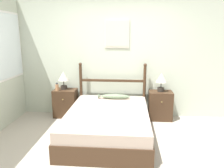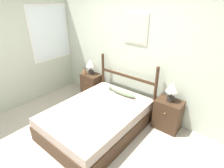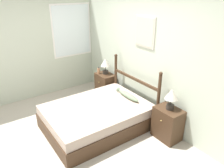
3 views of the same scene
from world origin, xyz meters
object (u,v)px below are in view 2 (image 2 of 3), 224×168
Objects in this scene: table_lamp_right at (172,88)px; bottle at (84,71)px; bed at (98,119)px; table_lamp_left at (91,64)px; nightstand_right at (168,115)px; fish_pillow at (122,93)px; nightstand_left at (92,85)px.

bottle is (-2.20, -0.12, -0.18)m from table_lamp_right.
table_lamp_left is at bearing 139.54° from bed.
table_lamp_right is (-0.00, 0.01, 0.56)m from nightstand_right.
bed is 2.98× the size of fish_pillow.
bottle is at bearing -177.29° from nightstand_right.
nightstand_left is 2.06m from nightstand_right.
bottle is (-0.14, -0.10, 0.38)m from nightstand_left.
table_lamp_left and table_lamp_right have the same top height.
bed is 5.04× the size of table_lamp_left.
table_lamp_left is 1.00× the size of table_lamp_right.
nightstand_right is 0.56m from table_lamp_right.
table_lamp_right is (2.06, 0.01, 0.56)m from nightstand_left.
table_lamp_left is 1.19m from fish_pillow.
table_lamp_right reaches higher than nightstand_right.
nightstand_left is 2.13m from table_lamp_right.
bed is at bearing -139.60° from nightstand_right.
fish_pillow is at bearing -8.43° from nightstand_left.
bottle is 0.27× the size of fish_pillow.
bed is 1.35m from nightstand_left.
table_lamp_right is at bearing 98.60° from nightstand_right.
nightstand_right is at bearing -81.40° from table_lamp_right.
bed is 3.22× the size of nightstand_right.
bottle reaches higher than nightstand_right.
bed is 1.50m from table_lamp_right.
bottle is (-1.17, 0.77, 0.45)m from bed.
fish_pillow is (-0.97, -0.18, -0.34)m from table_lamp_right.
bed is 1.35m from nightstand_right.
table_lamp_left is 0.59× the size of fish_pillow.
table_lamp_left is at bearing 179.30° from nightstand_right.
table_lamp_left is at bearing 170.50° from fish_pillow.
table_lamp_left reaches higher than bed.
table_lamp_right reaches higher than bed.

